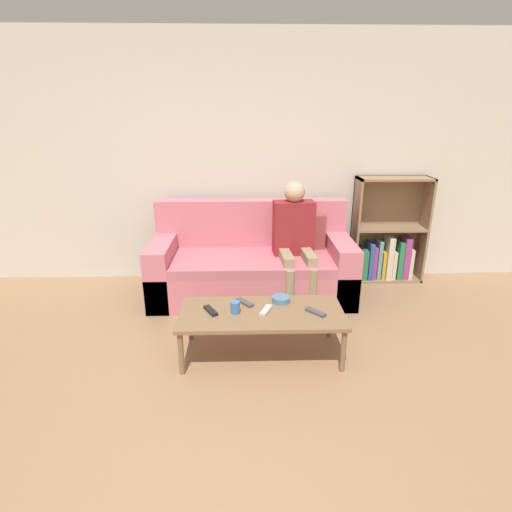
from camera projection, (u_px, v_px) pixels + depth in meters
ground_plane at (232, 473)px, 2.11m from camera, size 22.00×22.00×0.00m
wall_back at (237, 162)px, 4.28m from camera, size 12.00×0.06×2.60m
couch at (253, 266)px, 4.11m from camera, size 2.01×0.86×0.94m
bookshelf at (385, 243)px, 4.47m from camera, size 0.79×0.28×1.16m
coffee_table at (261, 315)px, 3.05m from camera, size 1.25×0.56×0.37m
person_adult at (295, 233)px, 3.92m from camera, size 0.41×0.63×1.18m
cup_near at (236, 307)px, 3.00m from camera, size 0.07×0.07×0.09m
tv_remote_0 at (316, 312)px, 3.01m from camera, size 0.15×0.16×0.02m
tv_remote_1 at (266, 310)px, 3.03m from camera, size 0.11×0.18×0.02m
tv_remote_2 at (245, 302)px, 3.16m from camera, size 0.14×0.16×0.02m
tv_remote_3 at (211, 311)px, 3.03m from camera, size 0.12×0.17×0.02m
snack_bowl at (281, 299)px, 3.19m from camera, size 0.14×0.14×0.05m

